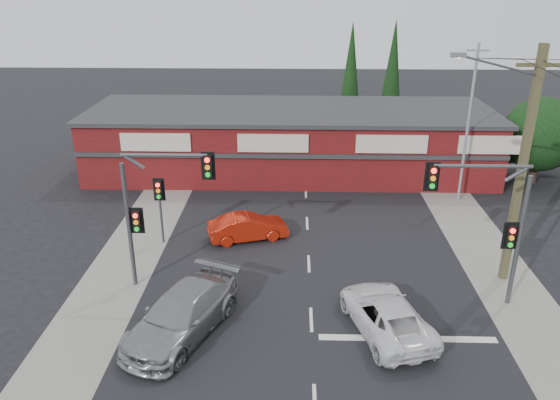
{
  "coord_description": "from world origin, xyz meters",
  "views": [
    {
      "loc": [
        -0.72,
        -18.11,
        12.37
      ],
      "look_at": [
        -1.3,
        3.0,
        3.59
      ],
      "focal_mm": 35.0,
      "sensor_mm": 36.0,
      "label": 1
    }
  ],
  "objects_px": {
    "shop_building": "(290,140)",
    "utility_pole": "(520,161)",
    "red_sedan": "(248,227)",
    "silver_suv": "(182,314)",
    "white_suv": "(386,314)"
  },
  "relations": [
    {
      "from": "shop_building",
      "to": "utility_pole",
      "type": "height_order",
      "value": "utility_pole"
    },
    {
      "from": "white_suv",
      "to": "shop_building",
      "type": "bearing_deg",
      "value": -94.2
    },
    {
      "from": "white_suv",
      "to": "utility_pole",
      "type": "height_order",
      "value": "utility_pole"
    },
    {
      "from": "white_suv",
      "to": "utility_pole",
      "type": "bearing_deg",
      "value": -160.86
    },
    {
      "from": "white_suv",
      "to": "silver_suv",
      "type": "relative_size",
      "value": 0.88
    },
    {
      "from": "silver_suv",
      "to": "shop_building",
      "type": "xyz_separation_m",
      "value": [
        3.79,
        18.34,
        1.31
      ]
    },
    {
      "from": "utility_pole",
      "to": "shop_building",
      "type": "bearing_deg",
      "value": 123.76
    },
    {
      "from": "silver_suv",
      "to": "utility_pole",
      "type": "distance_m",
      "value": 14.58
    },
    {
      "from": "silver_suv",
      "to": "utility_pole",
      "type": "xyz_separation_m",
      "value": [
        13.15,
        4.34,
        4.57
      ]
    },
    {
      "from": "white_suv",
      "to": "utility_pole",
      "type": "relative_size",
      "value": 0.5
    },
    {
      "from": "silver_suv",
      "to": "shop_building",
      "type": "bearing_deg",
      "value": 100.85
    },
    {
      "from": "silver_suv",
      "to": "utility_pole",
      "type": "relative_size",
      "value": 0.57
    },
    {
      "from": "shop_building",
      "to": "red_sedan",
      "type": "bearing_deg",
      "value": -100.82
    },
    {
      "from": "utility_pole",
      "to": "red_sedan",
      "type": "bearing_deg",
      "value": 162.84
    },
    {
      "from": "shop_building",
      "to": "utility_pole",
      "type": "relative_size",
      "value": 2.73
    }
  ]
}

